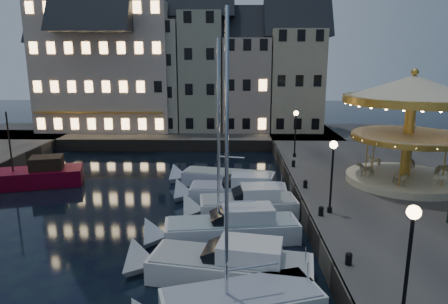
{
  "coord_description": "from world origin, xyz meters",
  "views": [
    {
      "loc": [
        1.67,
        -20.58,
        9.77
      ],
      "look_at": [
        1.0,
        8.0,
        3.2
      ],
      "focal_mm": 32.0,
      "sensor_mm": 36.0,
      "label": 1
    }
  ],
  "objects_px": {
    "bollard_a": "(349,258)",
    "streetlamp_b": "(332,166)",
    "carousel": "(411,109)",
    "motorboat_b": "(222,266)",
    "streetlamp_a": "(410,249)",
    "bollard_b": "(321,210)",
    "motorboat_d": "(242,206)",
    "red_fishing_boat": "(30,177)",
    "streetlamp_c": "(296,127)",
    "motorboat_c": "(225,229)",
    "bollard_d": "(293,163)",
    "motorboat_f": "(221,179)",
    "bollard_c": "(305,184)",
    "motorboat_e": "(232,192)"
  },
  "relations": [
    {
      "from": "motorboat_d",
      "to": "red_fishing_boat",
      "type": "relative_size",
      "value": 0.84
    },
    {
      "from": "motorboat_e",
      "to": "motorboat_f",
      "type": "bearing_deg",
      "value": 103.69
    },
    {
      "from": "bollard_d",
      "to": "carousel",
      "type": "bearing_deg",
      "value": -29.91
    },
    {
      "from": "bollard_a",
      "to": "bollard_c",
      "type": "relative_size",
      "value": 1.0
    },
    {
      "from": "bollard_d",
      "to": "streetlamp_c",
      "type": "bearing_deg",
      "value": 80.27
    },
    {
      "from": "streetlamp_b",
      "to": "motorboat_f",
      "type": "bearing_deg",
      "value": 125.39
    },
    {
      "from": "bollard_c",
      "to": "motorboat_b",
      "type": "distance_m",
      "value": 11.06
    },
    {
      "from": "streetlamp_b",
      "to": "motorboat_c",
      "type": "xyz_separation_m",
      "value": [
        -5.98,
        -1.05,
        -3.34
      ]
    },
    {
      "from": "motorboat_c",
      "to": "motorboat_e",
      "type": "relative_size",
      "value": 1.43
    },
    {
      "from": "motorboat_b",
      "to": "motorboat_c",
      "type": "relative_size",
      "value": 0.76
    },
    {
      "from": "streetlamp_a",
      "to": "carousel",
      "type": "bearing_deg",
      "value": 67.37
    },
    {
      "from": "bollard_b",
      "to": "motorboat_b",
      "type": "height_order",
      "value": "motorboat_b"
    },
    {
      "from": "streetlamp_a",
      "to": "bollard_a",
      "type": "height_order",
      "value": "streetlamp_a"
    },
    {
      "from": "streetlamp_c",
      "to": "motorboat_f",
      "type": "relative_size",
      "value": 0.38
    },
    {
      "from": "streetlamp_c",
      "to": "bollard_c",
      "type": "relative_size",
      "value": 7.32
    },
    {
      "from": "carousel",
      "to": "motorboat_e",
      "type": "bearing_deg",
      "value": -178.01
    },
    {
      "from": "red_fishing_boat",
      "to": "streetlamp_a",
      "type": "bearing_deg",
      "value": -40.57
    },
    {
      "from": "bollard_a",
      "to": "motorboat_f",
      "type": "height_order",
      "value": "motorboat_f"
    },
    {
      "from": "bollard_d",
      "to": "carousel",
      "type": "distance_m",
      "value": 9.68
    },
    {
      "from": "motorboat_b",
      "to": "streetlamp_b",
      "type": "bearing_deg",
      "value": 40.22
    },
    {
      "from": "streetlamp_a",
      "to": "motorboat_e",
      "type": "distance_m",
      "value": 16.75
    },
    {
      "from": "streetlamp_a",
      "to": "bollard_d",
      "type": "relative_size",
      "value": 7.32
    },
    {
      "from": "streetlamp_b",
      "to": "streetlamp_a",
      "type": "bearing_deg",
      "value": -90.0
    },
    {
      "from": "streetlamp_c",
      "to": "motorboat_d",
      "type": "relative_size",
      "value": 0.57
    },
    {
      "from": "motorboat_c",
      "to": "motorboat_b",
      "type": "bearing_deg",
      "value": -90.59
    },
    {
      "from": "carousel",
      "to": "streetlamp_a",
      "type": "bearing_deg",
      "value": -112.63
    },
    {
      "from": "motorboat_f",
      "to": "red_fishing_boat",
      "type": "height_order",
      "value": "motorboat_f"
    },
    {
      "from": "streetlamp_a",
      "to": "streetlamp_b",
      "type": "xyz_separation_m",
      "value": [
        0.0,
        10.0,
        0.0
      ]
    },
    {
      "from": "motorboat_f",
      "to": "motorboat_b",
      "type": "bearing_deg",
      "value": -88.23
    },
    {
      "from": "bollard_b",
      "to": "carousel",
      "type": "relative_size",
      "value": 0.06
    },
    {
      "from": "motorboat_b",
      "to": "streetlamp_a",
      "type": "bearing_deg",
      "value": -39.14
    },
    {
      "from": "streetlamp_a",
      "to": "motorboat_d",
      "type": "relative_size",
      "value": 0.57
    },
    {
      "from": "bollard_b",
      "to": "motorboat_b",
      "type": "xyz_separation_m",
      "value": [
        -5.43,
        -4.6,
        -0.96
      ]
    },
    {
      "from": "bollard_c",
      "to": "bollard_d",
      "type": "relative_size",
      "value": 1.0
    },
    {
      "from": "bollard_a",
      "to": "streetlamp_b",
      "type": "bearing_deg",
      "value": 84.29
    },
    {
      "from": "streetlamp_b",
      "to": "carousel",
      "type": "bearing_deg",
      "value": 41.52
    },
    {
      "from": "red_fishing_boat",
      "to": "streetlamp_c",
      "type": "bearing_deg",
      "value": 12.76
    },
    {
      "from": "streetlamp_b",
      "to": "motorboat_d",
      "type": "relative_size",
      "value": 0.57
    },
    {
      "from": "streetlamp_b",
      "to": "bollard_d",
      "type": "distance_m",
      "value": 10.3
    },
    {
      "from": "streetlamp_b",
      "to": "bollard_d",
      "type": "bearing_deg",
      "value": 93.43
    },
    {
      "from": "bollard_a",
      "to": "bollard_c",
      "type": "height_order",
      "value": "same"
    },
    {
      "from": "bollard_a",
      "to": "carousel",
      "type": "relative_size",
      "value": 0.06
    },
    {
      "from": "bollard_a",
      "to": "motorboat_d",
      "type": "relative_size",
      "value": 0.08
    },
    {
      "from": "streetlamp_b",
      "to": "bollard_a",
      "type": "distance_m",
      "value": 6.5
    },
    {
      "from": "streetlamp_b",
      "to": "motorboat_f",
      "type": "xyz_separation_m",
      "value": [
        -6.46,
        9.1,
        -3.49
      ]
    },
    {
      "from": "streetlamp_b",
      "to": "motorboat_f",
      "type": "relative_size",
      "value": 0.38
    },
    {
      "from": "motorboat_c",
      "to": "motorboat_f",
      "type": "xyz_separation_m",
      "value": [
        -0.48,
        10.14,
        -0.15
      ]
    },
    {
      "from": "motorboat_c",
      "to": "bollard_d",
      "type": "bearing_deg",
      "value": 64.01
    },
    {
      "from": "streetlamp_c",
      "to": "motorboat_c",
      "type": "bearing_deg",
      "value": -112.36
    },
    {
      "from": "bollard_d",
      "to": "red_fishing_boat",
      "type": "distance_m",
      "value": 21.17
    }
  ]
}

